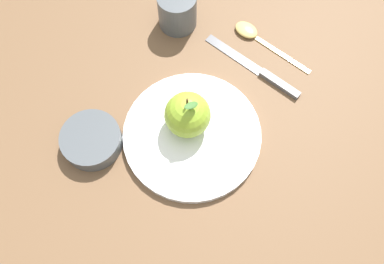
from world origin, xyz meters
TOP-DOWN VIEW (x-y plane):
  - ground_plane at (0.00, 0.00)m, footprint 2.40×2.40m
  - dinner_plate at (-0.01, -0.04)m, footprint 0.24×0.24m
  - apple at (-0.03, -0.03)m, footprint 0.08×0.08m
  - side_bowl at (-0.10, -0.18)m, footprint 0.10×0.10m
  - cup at (-0.22, 0.09)m, footprint 0.07×0.07m
  - knife at (-0.03, 0.14)m, footprint 0.21×0.07m
  - spoon at (-0.10, 0.19)m, footprint 0.17×0.06m

SIDE VIEW (x-z plane):
  - ground_plane at x=0.00m, z-range 0.00..0.00m
  - knife at x=-0.03m, z-range 0.00..0.01m
  - spoon at x=-0.10m, z-range 0.00..0.01m
  - dinner_plate at x=-0.01m, z-range 0.00..0.02m
  - side_bowl at x=-0.10m, z-range 0.00..0.04m
  - cup at x=-0.22m, z-range 0.00..0.08m
  - apple at x=-0.03m, z-range 0.01..0.10m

